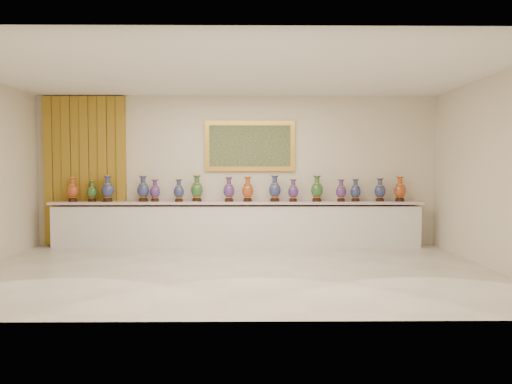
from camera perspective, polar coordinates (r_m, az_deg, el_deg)
ground at (r=7.72m, az=-2.67°, el=-8.96°), size 8.00×8.00×0.00m
room at (r=10.37m, az=-16.17°, el=2.77°), size 8.00×8.00×8.00m
counter at (r=9.89m, az=-2.20°, el=-3.76°), size 7.28×0.48×0.90m
vase_0 at (r=10.38m, az=-20.21°, el=0.15°), size 0.29×0.29×0.48m
vase_1 at (r=10.31m, az=-18.21°, el=-0.00°), size 0.25×0.25×0.42m
vase_2 at (r=10.16m, az=-16.58°, el=0.23°), size 0.28×0.28×0.51m
vase_3 at (r=10.05m, az=-12.77°, el=0.24°), size 0.28×0.28×0.51m
vase_4 at (r=10.01m, az=-11.46°, el=0.06°), size 0.23×0.23×0.44m
vase_5 at (r=9.88m, az=-8.81°, el=0.06°), size 0.25×0.25×0.44m
vase_6 at (r=9.87m, az=-6.76°, el=0.27°), size 0.26×0.26×0.52m
vase_7 at (r=9.79m, az=-3.12°, el=0.18°), size 0.28×0.28×0.49m
vase_8 at (r=9.79m, az=-0.96°, el=0.19°), size 0.25×0.25×0.49m
vase_9 at (r=9.82m, az=2.16°, el=0.26°), size 0.32×0.32×0.52m
vase_10 at (r=9.82m, az=4.28°, el=0.07°), size 0.27×0.27×0.44m
vase_11 at (r=9.88m, az=6.98°, el=0.25°), size 0.26×0.26×0.51m
vase_12 at (r=9.95m, az=9.70°, el=0.07°), size 0.26×0.26×0.44m
vase_13 at (r=10.04m, az=11.30°, el=0.10°), size 0.24×0.24×0.45m
vase_14 at (r=10.17m, az=13.98°, el=0.14°), size 0.26×0.26×0.46m
vase_15 at (r=10.25m, az=16.13°, el=0.22°), size 0.25×0.25×0.50m
label_card at (r=9.76m, az=-6.93°, el=-1.12°), size 0.10×0.06×0.00m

